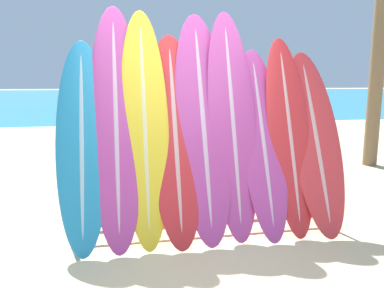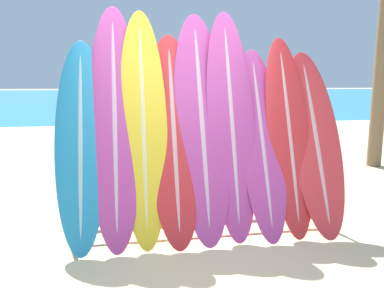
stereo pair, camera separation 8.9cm
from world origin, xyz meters
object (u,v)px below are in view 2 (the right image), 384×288
(surfboard_slot_0, at_px, (81,143))
(surfboard_slot_4, at_px, (202,123))
(surfboard_slot_5, at_px, (231,122))
(person_near_water, at_px, (171,103))
(surfboard_slot_1, at_px, (115,122))
(surfboard_slot_3, at_px, (174,136))
(surfboard_slot_6, at_px, (262,141))
(surfboard_rack, at_px, (205,194))
(surfboard_slot_8, at_px, (315,140))
(surfboard_slot_2, at_px, (143,124))
(surfboard_slot_7, at_px, (289,134))
(person_mid_beach, at_px, (171,109))

(surfboard_slot_0, distance_m, surfboard_slot_4, 1.26)
(surfboard_slot_0, height_order, surfboard_slot_5, surfboard_slot_5)
(surfboard_slot_5, xyz_separation_m, person_near_water, (0.25, 7.73, -0.23))
(surfboard_slot_1, distance_m, surfboard_slot_3, 0.62)
(surfboard_slot_6, bearing_deg, person_near_water, 90.59)
(surfboard_rack, relative_size, surfboard_slot_8, 1.42)
(surfboard_slot_3, xyz_separation_m, person_near_water, (0.88, 7.75, -0.10))
(surfboard_slot_2, distance_m, surfboard_slot_6, 1.29)
(surfboard_slot_0, bearing_deg, surfboard_slot_1, 12.31)
(surfboard_slot_6, height_order, surfboard_slot_7, surfboard_slot_7)
(surfboard_slot_1, bearing_deg, surfboard_slot_7, -2.02)
(surfboard_slot_2, distance_m, surfboard_slot_5, 0.95)
(surfboard_slot_0, bearing_deg, surfboard_slot_6, 0.02)
(surfboard_slot_2, bearing_deg, surfboard_slot_6, -2.45)
(surfboard_slot_3, bearing_deg, surfboard_slot_5, 1.68)
(surfboard_slot_7, bearing_deg, surfboard_slot_0, -179.80)
(person_near_water, bearing_deg, surfboard_slot_2, -25.69)
(surfboard_slot_2, xyz_separation_m, surfboard_slot_4, (0.62, 0.02, -0.01))
(surfboard_slot_4, bearing_deg, surfboard_slot_1, 179.97)
(surfboard_slot_0, distance_m, surfboard_slot_5, 1.58)
(surfboard_slot_2, relative_size, surfboard_slot_3, 1.11)
(surfboard_slot_3, distance_m, person_mid_beach, 5.21)
(surfboard_slot_7, bearing_deg, surfboard_slot_5, 176.08)
(surfboard_slot_1, distance_m, surfboard_slot_2, 0.29)
(surfboard_slot_1, height_order, surfboard_slot_4, surfboard_slot_1)
(surfboard_slot_3, height_order, surfboard_slot_4, surfboard_slot_4)
(surfboard_slot_6, bearing_deg, surfboard_slot_3, 178.05)
(surfboard_rack, bearing_deg, surfboard_slot_1, 172.36)
(surfboard_slot_1, bearing_deg, surfboard_slot_6, -2.68)
(surfboard_slot_5, bearing_deg, surfboard_slot_1, 178.98)
(surfboard_slot_7, relative_size, person_mid_beach, 1.20)
(surfboard_rack, xyz_separation_m, person_near_water, (0.56, 7.83, 0.53))
(surfboard_slot_1, height_order, surfboard_slot_3, surfboard_slot_1)
(surfboard_rack, distance_m, surfboard_slot_4, 0.76)
(surfboard_slot_1, distance_m, surfboard_slot_7, 1.89)
(surfboard_slot_1, xyz_separation_m, person_near_water, (1.49, 7.71, -0.25))
(surfboard_slot_5, relative_size, surfboard_slot_6, 1.20)
(surfboard_slot_1, distance_m, surfboard_slot_5, 1.24)
(person_near_water, bearing_deg, person_mid_beach, -23.74)
(surfboard_slot_4, relative_size, surfboard_slot_6, 1.19)
(surfboard_slot_1, relative_size, surfboard_slot_2, 1.02)
(surfboard_slot_0, xyz_separation_m, surfboard_slot_2, (0.63, 0.06, 0.17))
(surfboard_slot_6, distance_m, surfboard_slot_7, 0.32)
(surfboard_slot_3, bearing_deg, surfboard_rack, -14.60)
(person_near_water, height_order, person_mid_beach, person_near_water)
(surfboard_slot_3, xyz_separation_m, surfboard_slot_5, (0.63, 0.02, 0.13))
(surfboard_rack, bearing_deg, surfboard_slot_8, 2.11)
(surfboard_slot_7, bearing_deg, person_mid_beach, 97.69)
(surfboard_slot_2, relative_size, person_mid_beach, 1.35)
(surfboard_slot_0, bearing_deg, surfboard_slot_8, -0.08)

